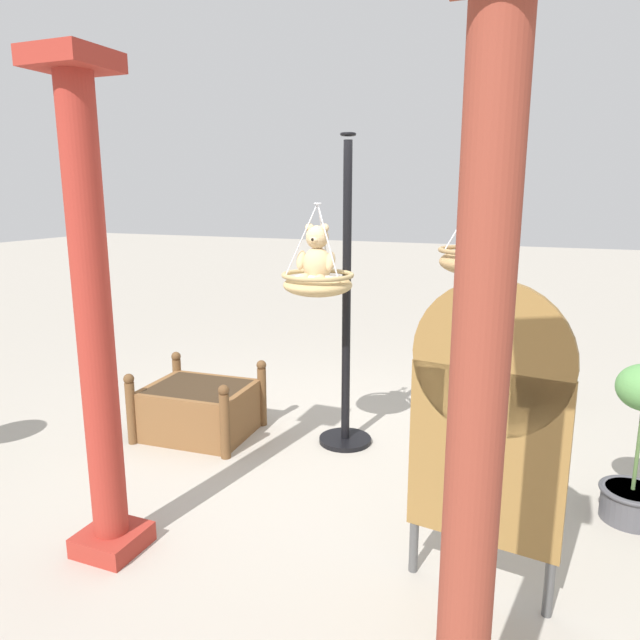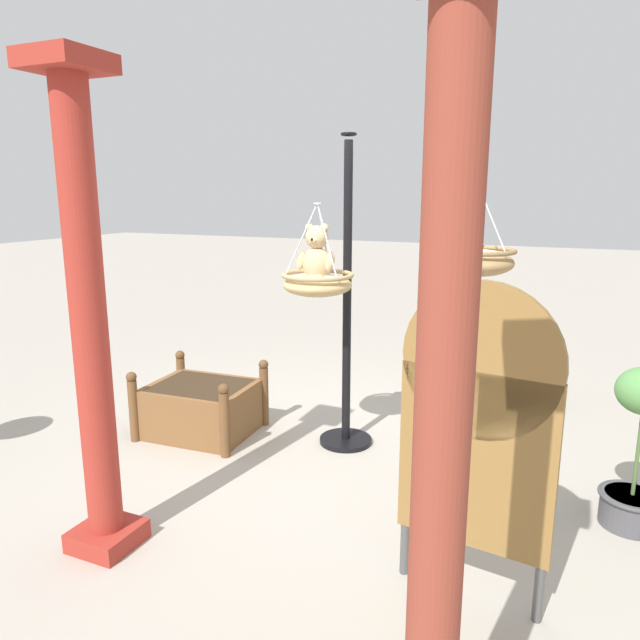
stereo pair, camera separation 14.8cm
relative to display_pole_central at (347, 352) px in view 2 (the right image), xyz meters
The scene contains 12 objects.
ground_plane 0.82m from the display_pole_central, 48.87° to the left, with size 40.00×40.00×0.00m, color #A8A093.
display_pole_central is the anchor object (origin of this frame).
hanging_basket_with_teddy 0.67m from the display_pole_central, 59.04° to the left, with size 0.56×0.56×0.71m.
teddy_bear 0.86m from the display_pole_central, 61.16° to the left, with size 0.31×0.28×0.45m.
hanging_basket_left_high 1.26m from the display_pole_central, 167.50° to the right, with size 0.58×0.58×0.63m.
greenhouse_pillar_left 3.15m from the display_pole_central, 116.07° to the left, with size 0.31×0.31×2.68m.
greenhouse_pillar_right 2.17m from the display_pole_central, 68.41° to the left, with size 0.38×0.38×2.77m.
wooden_planter_box 1.39m from the display_pole_central, 13.97° to the left, with size 1.00×0.85×0.61m.
potted_plant_fern_front 1.92m from the display_pole_central, 130.91° to the right, with size 0.34×0.34×0.92m.
potted_plant_small_succulent 2.18m from the display_pole_central, 168.22° to the left, with size 0.40×0.40×1.05m.
display_sign_board 2.01m from the display_pole_central, 129.89° to the left, with size 0.79×0.15×1.68m.
watering_can 1.69m from the display_pole_central, 157.79° to the left, with size 0.35×0.20×0.30m.
Camera 2 is at (-1.82, 4.15, 2.08)m, focal length 32.82 mm.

